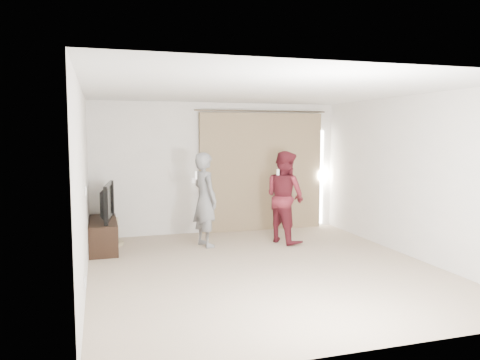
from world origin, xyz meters
name	(u,v)px	position (x,y,z in m)	size (l,w,h in m)	color
floor	(264,268)	(0.00, 0.00, 0.00)	(5.50, 5.50, 0.00)	tan
wall_back	(218,168)	(0.00, 2.75, 1.30)	(5.00, 0.04, 2.60)	beige
wall_left	(83,187)	(-2.50, 0.00, 1.30)	(0.04, 5.50, 2.60)	beige
ceiling	(265,90)	(0.00, 0.00, 2.60)	(5.00, 5.50, 0.01)	silver
curtain	(262,172)	(0.91, 2.68, 1.20)	(2.80, 0.11, 2.46)	#8F7957
tv_console	(103,235)	(-2.27, 1.88, 0.25)	(0.46, 1.33, 0.51)	black
tv	(102,202)	(-2.27, 1.88, 0.83)	(1.10, 0.14, 0.63)	black
scratching_post	(113,234)	(-2.10, 2.15, 0.20)	(0.37, 0.37, 0.49)	tan
person_man	(205,200)	(-0.53, 1.62, 0.83)	(0.56, 0.70, 1.66)	slate
person_woman	(285,197)	(0.93, 1.50, 0.84)	(0.89, 0.99, 1.67)	#591720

